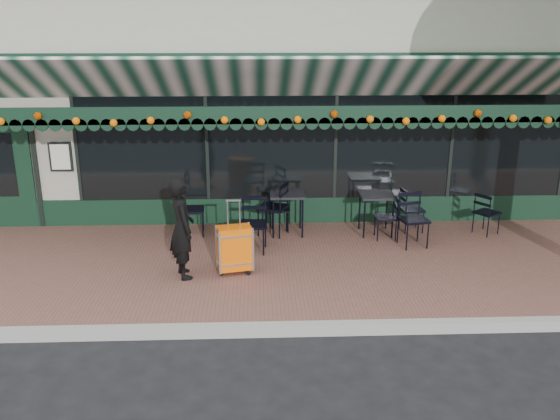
{
  "coord_description": "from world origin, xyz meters",
  "views": [
    {
      "loc": [
        -0.07,
        -6.91,
        3.88
      ],
      "look_at": [
        0.26,
        1.6,
        1.16
      ],
      "focal_mm": 38.0,
      "sensor_mm": 36.0,
      "label": 1
    }
  ],
  "objects_px": {
    "chair_a_right": "(412,210)",
    "chair_solo": "(192,210)",
    "chair_b_left": "(273,208)",
    "suitcase": "(235,249)",
    "chair_b_front": "(253,225)",
    "cafe_table_a": "(377,198)",
    "chair_a_extra": "(487,213)",
    "cafe_table_b": "(287,197)",
    "chair_b_right": "(279,209)",
    "chair_a_front": "(414,220)",
    "woman": "(182,228)",
    "chair_a_left": "(386,218)"
  },
  "relations": [
    {
      "from": "cafe_table_b",
      "to": "chair_b_left",
      "type": "xyz_separation_m",
      "value": [
        -0.27,
        -0.02,
        -0.2
      ]
    },
    {
      "from": "chair_a_right",
      "to": "chair_b_left",
      "type": "bearing_deg",
      "value": 84.91
    },
    {
      "from": "woman",
      "to": "chair_b_left",
      "type": "relative_size",
      "value": 1.57
    },
    {
      "from": "woman",
      "to": "chair_a_extra",
      "type": "xyz_separation_m",
      "value": [
        5.33,
        1.71,
        -0.39
      ]
    },
    {
      "from": "cafe_table_a",
      "to": "chair_b_left",
      "type": "xyz_separation_m",
      "value": [
        -1.89,
        0.05,
        -0.18
      ]
    },
    {
      "from": "chair_a_front",
      "to": "chair_a_extra",
      "type": "distance_m",
      "value": 1.61
    },
    {
      "from": "suitcase",
      "to": "chair_b_right",
      "type": "xyz_separation_m",
      "value": [
        0.76,
        1.96,
        0.01
      ]
    },
    {
      "from": "cafe_table_a",
      "to": "chair_a_extra",
      "type": "bearing_deg",
      "value": -2.42
    },
    {
      "from": "cafe_table_a",
      "to": "chair_solo",
      "type": "height_order",
      "value": "chair_solo"
    },
    {
      "from": "chair_a_extra",
      "to": "chair_solo",
      "type": "xyz_separation_m",
      "value": [
        -5.39,
        0.17,
        0.07
      ]
    },
    {
      "from": "suitcase",
      "to": "chair_b_right",
      "type": "distance_m",
      "value": 2.1
    },
    {
      "from": "woman",
      "to": "cafe_table_b",
      "type": "distance_m",
      "value": 2.51
    },
    {
      "from": "suitcase",
      "to": "chair_a_right",
      "type": "distance_m",
      "value": 3.69
    },
    {
      "from": "cafe_table_a",
      "to": "chair_a_right",
      "type": "height_order",
      "value": "chair_a_right"
    },
    {
      "from": "chair_b_left",
      "to": "suitcase",
      "type": "bearing_deg",
      "value": 1.79
    },
    {
      "from": "chair_a_front",
      "to": "chair_b_front",
      "type": "xyz_separation_m",
      "value": [
        -2.76,
        -0.14,
        -0.0
      ]
    },
    {
      "from": "cafe_table_b",
      "to": "chair_solo",
      "type": "xyz_separation_m",
      "value": [
        -1.73,
        0.02,
        -0.23
      ]
    },
    {
      "from": "cafe_table_a",
      "to": "chair_solo",
      "type": "distance_m",
      "value": 3.36
    },
    {
      "from": "chair_solo",
      "to": "chair_b_front",
      "type": "bearing_deg",
      "value": -132.33
    },
    {
      "from": "woman",
      "to": "chair_a_left",
      "type": "distance_m",
      "value": 3.77
    },
    {
      "from": "woman",
      "to": "suitcase",
      "type": "bearing_deg",
      "value": -103.45
    },
    {
      "from": "chair_a_right",
      "to": "cafe_table_b",
      "type": "bearing_deg",
      "value": 84.54
    },
    {
      "from": "chair_solo",
      "to": "cafe_table_a",
      "type": "bearing_deg",
      "value": -95.43
    },
    {
      "from": "cafe_table_b",
      "to": "chair_b_right",
      "type": "relative_size",
      "value": 0.96
    },
    {
      "from": "cafe_table_b",
      "to": "chair_b_right",
      "type": "height_order",
      "value": "chair_b_right"
    },
    {
      "from": "chair_b_left",
      "to": "chair_solo",
      "type": "xyz_separation_m",
      "value": [
        -1.47,
        0.04,
        -0.04
      ]
    },
    {
      "from": "cafe_table_a",
      "to": "chair_a_front",
      "type": "bearing_deg",
      "value": -51.57
    },
    {
      "from": "chair_a_front",
      "to": "chair_b_front",
      "type": "bearing_deg",
      "value": 172.47
    },
    {
      "from": "suitcase",
      "to": "chair_b_right",
      "type": "relative_size",
      "value": 1.45
    },
    {
      "from": "chair_b_left",
      "to": "chair_a_right",
      "type": "bearing_deg",
      "value": 113.04
    },
    {
      "from": "suitcase",
      "to": "chair_b_front",
      "type": "relative_size",
      "value": 1.26
    },
    {
      "from": "woman",
      "to": "chair_b_front",
      "type": "height_order",
      "value": "woman"
    },
    {
      "from": "chair_b_left",
      "to": "chair_b_front",
      "type": "distance_m",
      "value": 0.92
    },
    {
      "from": "woman",
      "to": "chair_b_front",
      "type": "relative_size",
      "value": 1.67
    },
    {
      "from": "chair_a_left",
      "to": "chair_b_front",
      "type": "distance_m",
      "value": 2.42
    },
    {
      "from": "chair_a_front",
      "to": "chair_solo",
      "type": "height_order",
      "value": "chair_a_front"
    },
    {
      "from": "woman",
      "to": "chair_b_right",
      "type": "relative_size",
      "value": 1.93
    },
    {
      "from": "chair_b_left",
      "to": "chair_solo",
      "type": "relative_size",
      "value": 1.08
    },
    {
      "from": "woman",
      "to": "cafe_table_a",
      "type": "bearing_deg",
      "value": -81.69
    },
    {
      "from": "suitcase",
      "to": "chair_a_left",
      "type": "bearing_deg",
      "value": 15.27
    },
    {
      "from": "cafe_table_a",
      "to": "chair_a_left",
      "type": "xyz_separation_m",
      "value": [
        0.13,
        -0.27,
        -0.29
      ]
    },
    {
      "from": "chair_a_extra",
      "to": "chair_a_left",
      "type": "bearing_deg",
      "value": 62.21
    },
    {
      "from": "chair_a_right",
      "to": "chair_solo",
      "type": "bearing_deg",
      "value": 83.91
    },
    {
      "from": "chair_a_extra",
      "to": "woman",
      "type": "bearing_deg",
      "value": 74.39
    },
    {
      "from": "chair_a_right",
      "to": "chair_a_extra",
      "type": "relative_size",
      "value": 1.04
    },
    {
      "from": "suitcase",
      "to": "chair_solo",
      "type": "relative_size",
      "value": 1.27
    },
    {
      "from": "cafe_table_a",
      "to": "chair_a_left",
      "type": "distance_m",
      "value": 0.42
    },
    {
      "from": "woman",
      "to": "chair_a_front",
      "type": "bearing_deg",
      "value": -93.69
    },
    {
      "from": "chair_a_extra",
      "to": "suitcase",
      "type": "bearing_deg",
      "value": 76.16
    },
    {
      "from": "cafe_table_b",
      "to": "chair_a_left",
      "type": "distance_m",
      "value": 1.81
    }
  ]
}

